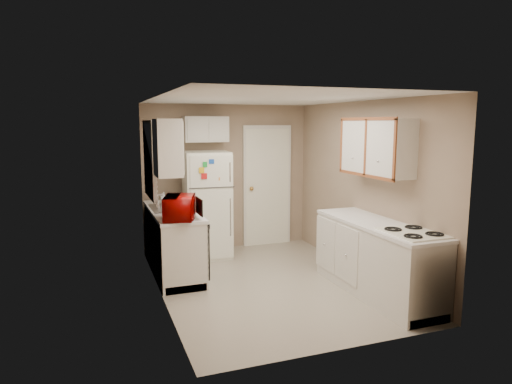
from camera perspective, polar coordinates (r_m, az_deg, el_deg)
name	(u,v)px	position (r m, az deg, el deg)	size (l,w,h in m)	color
floor	(269,283)	(6.16, 1.62, -11.30)	(3.80, 3.80, 0.00)	#B8AD9B
ceiling	(270,99)	(5.80, 1.73, 11.59)	(3.80, 3.80, 0.00)	white
wall_left	(159,200)	(5.51, -11.99, -0.97)	(3.80, 3.80, 0.00)	gray
wall_right	(363,188)	(6.51, 13.21, 0.45)	(3.80, 3.80, 0.00)	gray
wall_back	(227,177)	(7.64, -3.60, 1.85)	(2.80, 2.80, 0.00)	gray
wall_front	(347,224)	(4.19, 11.36, -3.97)	(2.80, 2.80, 0.00)	gray
left_counter	(173,241)	(6.58, -10.31, -6.04)	(0.60, 1.80, 0.90)	silver
dishwasher	(203,247)	(6.05, -6.62, -6.86)	(0.03, 0.58, 0.72)	black
sink	(171,211)	(6.63, -10.63, -2.30)	(0.54, 0.74, 0.16)	gray
microwave	(180,208)	(5.79, -9.52, -1.94)	(0.30, 0.54, 0.36)	#960301
soap_bottle	(164,198)	(6.87, -11.45, -0.76)	(0.09, 0.09, 0.19)	white
window_blinds	(150,159)	(6.50, -13.07, 3.99)	(0.10, 0.98, 1.08)	silver
upper_cabinet_left	(168,148)	(5.68, -11.00, 5.44)	(0.30, 0.45, 0.70)	silver
refrigerator	(207,205)	(7.20, -6.16, -1.57)	(0.68, 0.66, 1.66)	white
cabinet_over_fridge	(205,129)	(7.34, -6.35, 7.80)	(0.70, 0.30, 0.40)	silver
interior_door	(267,186)	(7.85, 1.40, 0.73)	(0.86, 0.06, 2.08)	white
right_counter	(376,259)	(5.85, 14.79, -8.05)	(0.60, 2.00, 0.90)	silver
stove	(411,276)	(5.44, 18.80, -9.92)	(0.55, 0.68, 0.82)	white
upper_cabinet_right	(377,147)	(5.95, 14.83, 5.45)	(0.30, 1.20, 0.70)	silver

